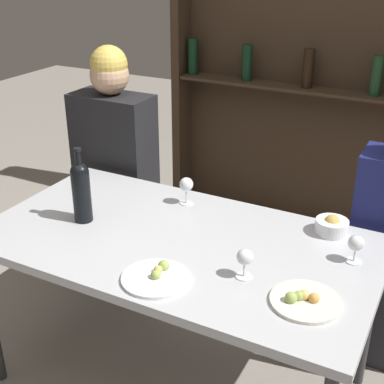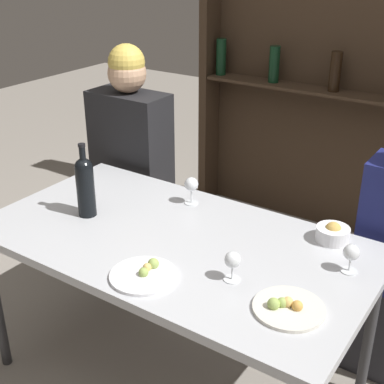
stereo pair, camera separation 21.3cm
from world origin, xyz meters
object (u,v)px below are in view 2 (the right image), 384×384
Objects in this scene: wine_glass_2 at (191,185)px; wine_glass_0 at (351,254)px; snack_bowl at (333,233)px; seated_person_left at (132,172)px; food_plate_0 at (144,274)px; wine_glass_1 at (233,261)px; food_plate_1 at (288,307)px; wine_bottle at (85,184)px.

wine_glass_0 is at bearing -10.21° from wine_glass_2.
wine_glass_0 reaches higher than snack_bowl.
wine_glass_2 is at bearing 169.79° from wine_glass_0.
seated_person_left reaches higher than wine_glass_0.
food_plate_0 is (-0.58, -0.43, -0.06)m from wine_glass_0.
wine_glass_1 is at bearing -34.19° from seated_person_left.
wine_glass_1 reaches higher than wine_glass_0.
food_plate_0 is 1.16m from seated_person_left.
food_plate_1 is (0.68, -0.46, -0.08)m from wine_glass_2.
wine_glass_2 is at bearing 108.14° from food_plate_0.
wine_glass_1 is (-0.32, -0.28, 0.00)m from wine_glass_0.
wine_glass_1 reaches higher than snack_bowl.
snack_bowl is at bearing 52.96° from food_plate_0.
wine_bottle is 0.76m from wine_glass_1.
wine_glass_1 is at bearing -5.82° from wine_bottle.
snack_bowl is 1.26m from seated_person_left.
wine_glass_0 is 1.43m from seated_person_left.
food_plate_0 is at bearing -143.53° from wine_glass_0.
food_plate_1 is (0.49, 0.11, 0.00)m from food_plate_0.
food_plate_1 is 1.48m from seated_person_left.
snack_bowl is at bearing 21.46° from wine_bottle.
seated_person_left is at bearing 153.68° from wine_glass_2.
wine_glass_1 reaches higher than food_plate_0.
food_plate_0 is 0.75m from snack_bowl.
wine_glass_1 is 0.08× the size of seated_person_left.
wine_glass_2 is 0.64m from snack_bowl.
food_plate_0 is (-0.26, -0.15, -0.07)m from wine_glass_1.
wine_bottle is 0.46m from wine_glass_2.
wine_glass_0 is at bearing 74.85° from food_plate_1.
wine_glass_2 is 0.95× the size of snack_bowl.
wine_bottle is 2.58× the size of wine_glass_2.
wine_glass_0 is at bearing 36.47° from food_plate_0.
food_plate_0 and food_plate_1 have the same top height.
food_plate_0 is at bearing -47.85° from seated_person_left.
food_plate_1 is 0.50m from snack_bowl.
seated_person_left is at bearing 162.40° from wine_glass_0.
seated_person_left is (-1.04, 0.71, -0.17)m from wine_glass_1.
wine_glass_2 reaches higher than snack_bowl.
snack_bowl is (0.64, 0.03, -0.05)m from wine_glass_2.
wine_glass_1 reaches higher than food_plate_1.
wine_bottle is at bearing -158.54° from snack_bowl.
wine_glass_1 is 0.31m from food_plate_0.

